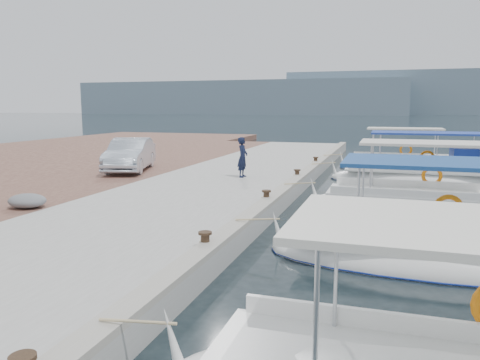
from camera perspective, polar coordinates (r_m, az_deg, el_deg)
name	(u,v)px	position (r m, az deg, el deg)	size (l,w,h in m)	color
ground	(265,230)	(12.88, 3.06, -6.08)	(400.00, 400.00, 0.00)	black
concrete_quay	(223,186)	(18.36, -2.08, -0.74)	(6.00, 40.00, 0.50)	#9F9F9A
quay_curb	(293,182)	(17.58, 6.48, -0.20)	(0.44, 40.00, 0.12)	#9D998B
cobblestone_strip	(112,180)	(20.57, -15.31, -0.01)	(4.00, 40.00, 0.50)	brown
distant_hills	(458,96)	(215.22, 25.01, 9.24)	(330.00, 60.00, 18.00)	slate
fishing_caique_b	(437,259)	(10.92, 22.87, -8.87)	(7.25, 2.47, 2.83)	white
fishing_caique_c	(423,207)	(16.26, 21.45, -3.08)	(7.40, 2.43, 2.83)	white
fishing_caique_d	(423,178)	(22.29, 21.45, 0.18)	(7.96, 2.46, 2.83)	white
fishing_caique_e	(400,168)	(26.35, 18.89, 1.45)	(6.34, 2.02, 2.83)	white
mooring_bollards	(266,195)	(14.22, 3.24, -1.78)	(0.28, 20.28, 0.33)	black
fisherman	(243,157)	(18.91, 0.32, 2.79)	(0.59, 0.39, 1.62)	black
parked_car	(130,155)	(21.41, -13.25, 3.03)	(1.53, 4.39, 1.45)	silver
tarp_bundle	(27,201)	(14.54, -24.51, -2.32)	(1.10, 0.90, 0.40)	slate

